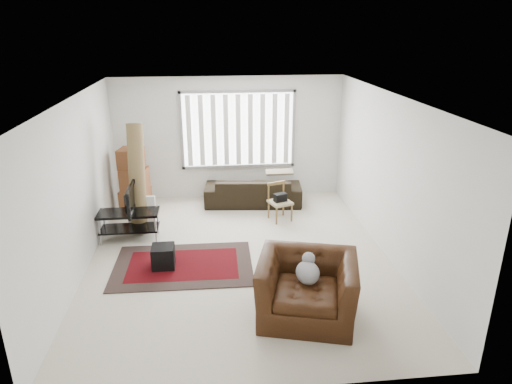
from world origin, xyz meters
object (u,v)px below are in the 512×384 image
Objects in this scene: side_chair at (280,200)px; sofa at (253,186)px; tv_stand at (129,220)px; armchair at (307,284)px; moving_boxes at (134,184)px.

sofa is at bearing 96.15° from side_chair.
tv_stand is 3.79m from armchair.
moving_boxes reaches higher than tv_stand.
moving_boxes reaches higher than side_chair.
tv_stand is 2.93m from side_chair.
tv_stand is at bearing 172.10° from side_chair.
armchair is (-0.15, -3.24, 0.06)m from side_chair.
tv_stand is 2.86m from sofa.
side_chair is (0.44, -0.91, 0.02)m from sofa.
moving_boxes is at bearing 140.45° from armchair.
moving_boxes is 0.89× the size of armchair.
armchair reaches higher than tv_stand.
side_chair is 0.49× the size of armchair.
sofa is at bearing 5.00° from moving_boxes.
tv_stand is 0.79× the size of moving_boxes.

